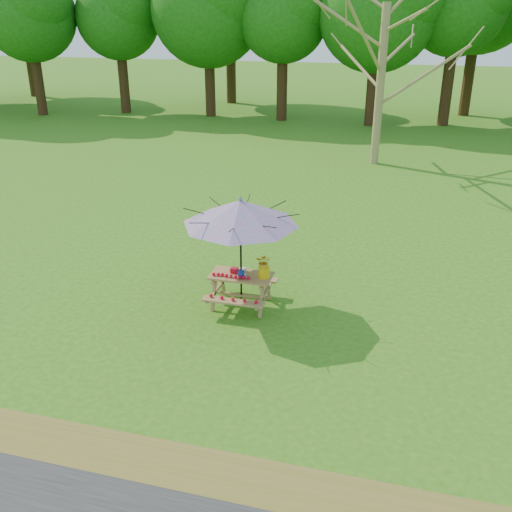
# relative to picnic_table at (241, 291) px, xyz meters

# --- Properties ---
(ground) EXTENTS (120.00, 120.00, 0.00)m
(ground) POSITION_rel_picnic_table_xyz_m (-1.35, -1.78, -0.33)
(ground) COLOR #2E6B14
(ground) RESTS_ON ground
(drygrass_strip) EXTENTS (120.00, 1.20, 0.01)m
(drygrass_strip) POSITION_rel_picnic_table_xyz_m (-1.35, -4.58, -0.32)
(drygrass_strip) COLOR olive
(drygrass_strip) RESTS_ON ground
(picnic_table) EXTENTS (1.20, 1.32, 0.67)m
(picnic_table) POSITION_rel_picnic_table_xyz_m (0.00, 0.00, 0.00)
(picnic_table) COLOR #976544
(picnic_table) RESTS_ON ground
(patio_umbrella) EXTENTS (2.43, 2.43, 2.25)m
(patio_umbrella) POSITION_rel_picnic_table_xyz_m (0.00, 0.00, 1.62)
(patio_umbrella) COLOR black
(patio_umbrella) RESTS_ON ground
(produce_bins) EXTENTS (0.33, 0.40, 0.13)m
(produce_bins) POSITION_rel_picnic_table_xyz_m (-0.04, 0.01, 0.40)
(produce_bins) COLOR #B00E24
(produce_bins) RESTS_ON picnic_table
(tomatoes_row) EXTENTS (0.77, 0.13, 0.07)m
(tomatoes_row) POSITION_rel_picnic_table_xyz_m (-0.15, -0.18, 0.38)
(tomatoes_row) COLOR red
(tomatoes_row) RESTS_ON picnic_table
(flower_bucket) EXTENTS (0.30, 0.26, 0.48)m
(flower_bucket) POSITION_rel_picnic_table_xyz_m (0.46, 0.01, 0.60)
(flower_bucket) COLOR yellow
(flower_bucket) RESTS_ON picnic_table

